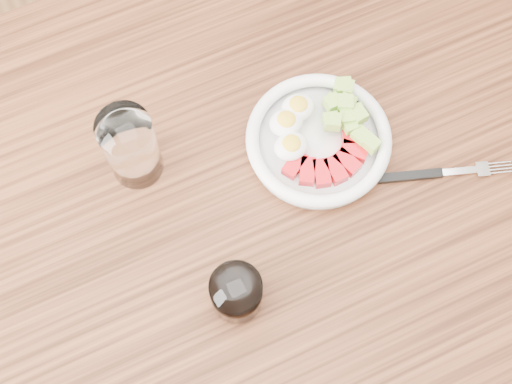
# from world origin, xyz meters

# --- Properties ---
(ground) EXTENTS (4.00, 4.00, 0.00)m
(ground) POSITION_xyz_m (0.00, 0.00, 0.00)
(ground) COLOR brown
(ground) RESTS_ON ground
(dining_table) EXTENTS (1.50, 0.90, 0.77)m
(dining_table) POSITION_xyz_m (0.00, 0.00, 0.67)
(dining_table) COLOR brown
(dining_table) RESTS_ON ground
(bowl) EXTENTS (0.21, 0.21, 0.05)m
(bowl) POSITION_xyz_m (0.11, 0.05, 0.79)
(bowl) COLOR white
(bowl) RESTS_ON dining_table
(fork) EXTENTS (0.19, 0.08, 0.01)m
(fork) POSITION_xyz_m (0.22, -0.06, 0.77)
(fork) COLOR black
(fork) RESTS_ON dining_table
(water_glass) EXTENTS (0.07, 0.07, 0.13)m
(water_glass) POSITION_xyz_m (-0.14, 0.13, 0.83)
(water_glass) COLOR white
(water_glass) RESTS_ON dining_table
(coffee_glass) EXTENTS (0.07, 0.07, 0.08)m
(coffee_glass) POSITION_xyz_m (-0.09, -0.11, 0.81)
(coffee_glass) COLOR white
(coffee_glass) RESTS_ON dining_table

